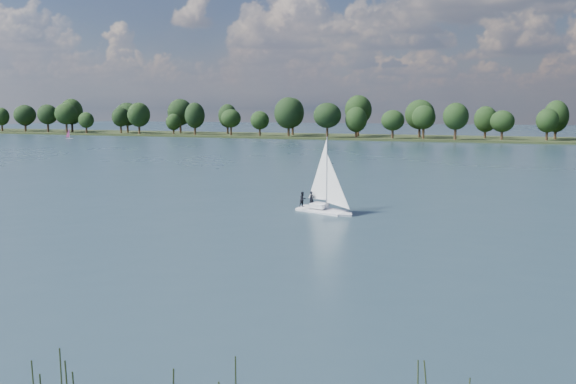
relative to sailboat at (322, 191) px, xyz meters
The scene contains 7 objects.
ground 65.08m from the sailboat, 82.21° to the left, with size 700.00×700.00×0.00m, color #233342.
far_shore 176.67m from the sailboat, 87.14° to the left, with size 660.00×40.00×1.50m, color black.
sailboat is the anchor object (origin of this frame).
dinghy_pink 195.75m from the sailboat, 138.26° to the left, with size 2.92×2.21×4.36m.
pontoon 238.31m from the sailboat, 137.93° to the left, with size 4.00×2.00×0.50m, color #5C5F61.
treeline 173.62m from the sailboat, 88.38° to the left, with size 562.47×74.17×18.82m.
reeds 45.80m from the sailboat, 78.51° to the right, with size 58.41×11.26×2.38m.
Camera 1 is at (13.71, -30.64, 11.43)m, focal length 40.00 mm.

